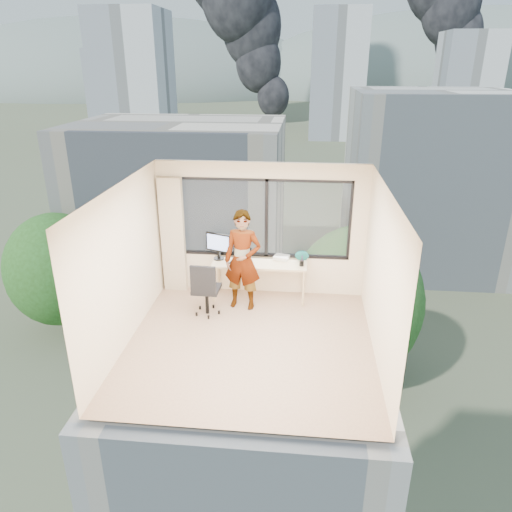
# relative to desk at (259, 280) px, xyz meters

# --- Properties ---
(floor) EXTENTS (4.00, 4.00, 0.01)m
(floor) POSITION_rel_desk_xyz_m (0.00, -1.66, -0.38)
(floor) COLOR tan
(floor) RESTS_ON ground
(ceiling) EXTENTS (4.00, 4.00, 0.01)m
(ceiling) POSITION_rel_desk_xyz_m (0.00, -1.66, 2.23)
(ceiling) COLOR white
(ceiling) RESTS_ON ground
(wall_front) EXTENTS (4.00, 0.01, 2.60)m
(wall_front) POSITION_rel_desk_xyz_m (0.00, -3.66, 0.93)
(wall_front) COLOR #F8E2BF
(wall_front) RESTS_ON ground
(wall_left) EXTENTS (0.01, 4.00, 2.60)m
(wall_left) POSITION_rel_desk_xyz_m (-2.00, -1.66, 0.93)
(wall_left) COLOR #F8E2BF
(wall_left) RESTS_ON ground
(wall_right) EXTENTS (0.01, 4.00, 2.60)m
(wall_right) POSITION_rel_desk_xyz_m (2.00, -1.66, 0.93)
(wall_right) COLOR #F8E2BF
(wall_right) RESTS_ON ground
(window_wall) EXTENTS (3.30, 0.16, 1.55)m
(window_wall) POSITION_rel_desk_xyz_m (0.05, 0.34, 1.15)
(window_wall) COLOR black
(window_wall) RESTS_ON ground
(curtain) EXTENTS (0.45, 0.14, 2.30)m
(curtain) POSITION_rel_desk_xyz_m (-1.72, 0.22, 0.77)
(curtain) COLOR beige
(curtain) RESTS_ON floor
(desk) EXTENTS (1.80, 0.60, 0.75)m
(desk) POSITION_rel_desk_xyz_m (0.00, 0.00, 0.00)
(desk) COLOR #CAB787
(desk) RESTS_ON floor
(chair) EXTENTS (0.56, 0.56, 1.05)m
(chair) POSITION_rel_desk_xyz_m (-0.89, -0.72, 0.15)
(chair) COLOR black
(chair) RESTS_ON floor
(person) EXTENTS (0.74, 0.54, 1.88)m
(person) POSITION_rel_desk_xyz_m (-0.27, -0.38, 0.56)
(person) COLOR #2D2D33
(person) RESTS_ON floor
(monitor) EXTENTS (0.54, 0.29, 0.53)m
(monitor) POSITION_rel_desk_xyz_m (-0.80, 0.09, 0.64)
(monitor) COLOR black
(monitor) RESTS_ON desk
(game_console) EXTENTS (0.33, 0.30, 0.07)m
(game_console) POSITION_rel_desk_xyz_m (0.41, 0.21, 0.41)
(game_console) COLOR white
(game_console) RESTS_ON desk
(laptop) EXTENTS (0.41, 0.43, 0.23)m
(laptop) POSITION_rel_desk_xyz_m (-0.36, 0.01, 0.49)
(laptop) COLOR black
(laptop) RESTS_ON desk
(cellphone) EXTENTS (0.11, 0.07, 0.01)m
(cellphone) POSITION_rel_desk_xyz_m (-0.57, -0.11, 0.38)
(cellphone) COLOR black
(cellphone) RESTS_ON desk
(pen_cup) EXTENTS (0.10, 0.10, 0.11)m
(pen_cup) POSITION_rel_desk_xyz_m (0.80, -0.08, 0.43)
(pen_cup) COLOR black
(pen_cup) RESTS_ON desk
(handbag) EXTENTS (0.29, 0.20, 0.20)m
(handbag) POSITION_rel_desk_xyz_m (0.80, 0.17, 0.48)
(handbag) COLOR #0D4E43
(handbag) RESTS_ON desk
(exterior_ground) EXTENTS (400.00, 400.00, 0.04)m
(exterior_ground) POSITION_rel_desk_xyz_m (0.00, 118.34, -14.38)
(exterior_ground) COLOR #515B3D
(exterior_ground) RESTS_ON ground
(near_bldg_a) EXTENTS (16.00, 12.00, 14.00)m
(near_bldg_a) POSITION_rel_desk_xyz_m (-9.00, 28.34, -7.38)
(near_bldg_a) COLOR #EFDFC8
(near_bldg_a) RESTS_ON exterior_ground
(near_bldg_b) EXTENTS (14.00, 13.00, 16.00)m
(near_bldg_b) POSITION_rel_desk_xyz_m (12.00, 36.34, -6.38)
(near_bldg_b) COLOR silver
(near_bldg_b) RESTS_ON exterior_ground
(far_tower_a) EXTENTS (14.00, 14.00, 28.00)m
(far_tower_a) POSITION_rel_desk_xyz_m (-35.00, 93.34, -0.38)
(far_tower_a) COLOR silver
(far_tower_a) RESTS_ON exterior_ground
(far_tower_b) EXTENTS (13.00, 13.00, 30.00)m
(far_tower_b) POSITION_rel_desk_xyz_m (8.00, 118.34, 0.62)
(far_tower_b) COLOR silver
(far_tower_b) RESTS_ON exterior_ground
(far_tower_c) EXTENTS (15.00, 15.00, 26.00)m
(far_tower_c) POSITION_rel_desk_xyz_m (45.00, 138.34, -1.38)
(far_tower_c) COLOR silver
(far_tower_c) RESTS_ON exterior_ground
(far_tower_d) EXTENTS (16.00, 14.00, 22.00)m
(far_tower_d) POSITION_rel_desk_xyz_m (-60.00, 148.34, -3.38)
(far_tower_d) COLOR silver
(far_tower_d) RESTS_ON exterior_ground
(hill_a) EXTENTS (288.00, 216.00, 90.00)m
(hill_a) POSITION_rel_desk_xyz_m (-120.00, 318.34, -14.38)
(hill_a) COLOR slate
(hill_a) RESTS_ON exterior_ground
(hill_b) EXTENTS (300.00, 220.00, 96.00)m
(hill_b) POSITION_rel_desk_xyz_m (100.00, 318.34, -14.38)
(hill_b) COLOR slate
(hill_b) RESTS_ON exterior_ground
(tree_a) EXTENTS (7.00, 7.00, 8.00)m
(tree_a) POSITION_rel_desk_xyz_m (-16.00, 20.34, -10.38)
(tree_a) COLOR #264E1A
(tree_a) RESTS_ON exterior_ground
(tree_b) EXTENTS (7.60, 7.60, 9.00)m
(tree_b) POSITION_rel_desk_xyz_m (4.00, 16.34, -9.88)
(tree_b) COLOR #264E1A
(tree_b) RESTS_ON exterior_ground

